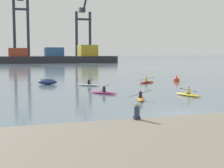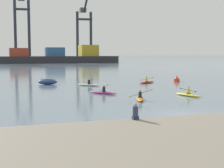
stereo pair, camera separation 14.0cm
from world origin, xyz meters
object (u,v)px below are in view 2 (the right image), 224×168
(seated_onlooker, at_px, (135,112))
(gantry_crane_east_mid, at_px, (84,27))
(kayak_white, at_px, (88,85))
(kayak_yellow, at_px, (188,94))
(capsized_dinghy, at_px, (48,82))
(kayak_orange, at_px, (140,98))
(gantry_crane_west_mid, at_px, (22,20))
(channel_buoy, at_px, (177,79))
(kayak_red, at_px, (147,82))
(kayak_magenta, at_px, (103,92))
(container_barge, at_px, (56,57))

(seated_onlooker, bearing_deg, gantry_crane_east_mid, 77.80)
(kayak_white, relative_size, kayak_yellow, 0.83)
(kayak_yellow, bearing_deg, capsized_dinghy, 125.95)
(kayak_yellow, distance_m, kayak_orange, 5.76)
(gantry_crane_east_mid, xyz_separation_m, kayak_yellow, (-17.62, -119.01, -15.67))
(gantry_crane_west_mid, height_order, kayak_yellow, gantry_crane_west_mid)
(channel_buoy, distance_m, kayak_orange, 20.41)
(gantry_crane_west_mid, bearing_deg, kayak_red, -83.96)
(kayak_yellow, relative_size, seated_onlooker, 3.85)
(kayak_red, relative_size, kayak_magenta, 1.06)
(gantry_crane_east_mid, bearing_deg, kayak_yellow, -98.42)
(gantry_crane_east_mid, xyz_separation_m, seated_onlooker, (-28.52, -131.86, -14.66))
(container_barge, distance_m, kayak_yellow, 109.50)
(kayak_magenta, bearing_deg, kayak_red, 46.33)
(gantry_crane_east_mid, bearing_deg, kayak_orange, -100.97)
(gantry_crane_west_mid, relative_size, channel_buoy, 36.15)
(gantry_crane_east_mid, distance_m, kayak_red, 107.21)
(kayak_orange, bearing_deg, channel_buoy, 51.62)
(capsized_dinghy, distance_m, kayak_yellow, 20.29)
(channel_buoy, relative_size, kayak_red, 0.31)
(channel_buoy, xyz_separation_m, seated_onlooker, (-17.92, -27.77, 0.83))
(channel_buoy, bearing_deg, seated_onlooker, -122.83)
(kayak_red, xyz_separation_m, kayak_orange, (-7.45, -15.21, 0.00))
(channel_buoy, bearing_deg, gantry_crane_east_mid, 84.18)
(kayak_magenta, xyz_separation_m, kayak_yellow, (7.61, -4.29, 0.00))
(gantry_crane_west_mid, xyz_separation_m, channel_buoy, (16.48, -105.55, -17.85))
(channel_buoy, bearing_deg, kayak_magenta, -143.99)
(container_barge, xyz_separation_m, kayak_yellow, (-3.20, -109.44, -2.18))
(kayak_orange, bearing_deg, gantry_crane_east_mid, 79.03)
(kayak_red, bearing_deg, kayak_orange, -116.08)
(gantry_crane_west_mid, xyz_separation_m, kayak_yellow, (9.46, -120.47, -18.04))
(container_barge, relative_size, kayak_yellow, 15.14)
(channel_buoy, xyz_separation_m, kayak_white, (-14.07, -1.91, -0.19))
(container_barge, distance_m, kayak_red, 95.34)
(channel_buoy, height_order, kayak_red, channel_buoy)
(kayak_magenta, height_order, seated_onlooker, seated_onlooker)
(gantry_crane_east_mid, relative_size, kayak_red, 10.30)
(capsized_dinghy, relative_size, kayak_white, 0.98)
(kayak_white, bearing_deg, kayak_orange, -84.32)
(seated_onlooker, bearing_deg, kayak_white, 81.55)
(gantry_crane_west_mid, height_order, seated_onlooker, gantry_crane_west_mid)
(kayak_magenta, distance_m, kayak_yellow, 8.74)
(gantry_crane_east_mid, relative_size, seated_onlooker, 37.23)
(container_barge, relative_size, kayak_white, 18.21)
(gantry_crane_east_mid, bearing_deg, capsized_dinghy, -106.06)
(kayak_red, xyz_separation_m, kayak_yellow, (-1.79, -14.14, 0.00))
(kayak_orange, bearing_deg, kayak_magenta, 110.04)
(kayak_yellow, height_order, kayak_orange, kayak_orange)
(kayak_yellow, relative_size, kayak_orange, 1.02)
(gantry_crane_west_mid, distance_m, gantry_crane_east_mid, 27.22)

